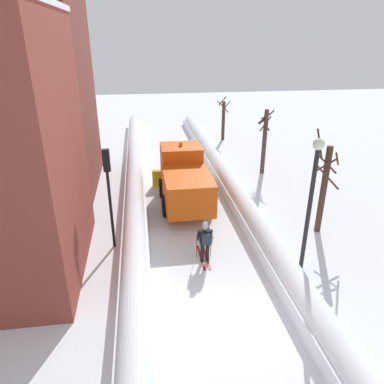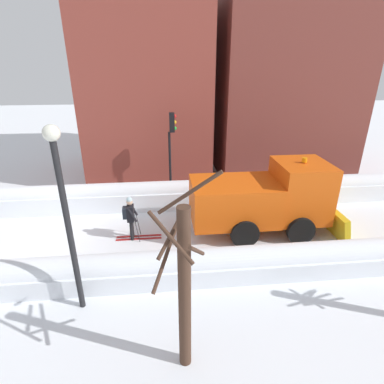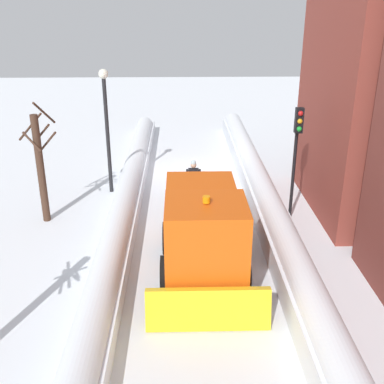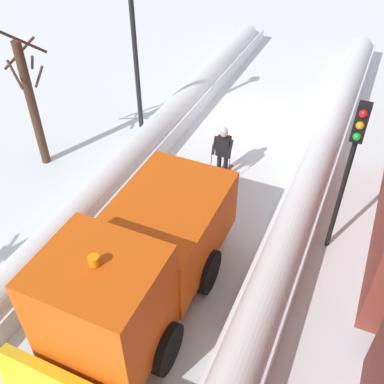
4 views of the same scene
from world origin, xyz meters
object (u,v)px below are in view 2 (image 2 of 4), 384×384
(traffic_light_pole, at_px, (172,140))
(bare_tree_near, at_px, (184,287))
(street_lamp, at_px, (64,202))
(plow_truck, at_px, (266,198))
(skier, at_px, (131,216))

(traffic_light_pole, distance_m, bare_tree_near, 9.39)
(street_lamp, bearing_deg, traffic_light_pole, 157.81)
(street_lamp, xyz_separation_m, bare_tree_near, (2.08, 2.83, -1.12))
(plow_truck, xyz_separation_m, street_lamp, (3.72, -6.59, 1.87))
(skier, xyz_separation_m, traffic_light_pole, (-3.69, 1.80, 2.04))
(street_lamp, relative_size, bare_tree_near, 1.12)
(plow_truck, height_order, street_lamp, street_lamp)
(skier, xyz_separation_m, bare_tree_near, (5.66, 1.66, 1.22))
(plow_truck, xyz_separation_m, traffic_light_pole, (-3.55, -3.63, 1.57))
(skier, bearing_deg, bare_tree_near, 16.31)
(skier, bearing_deg, plow_truck, 91.43)
(traffic_light_pole, xyz_separation_m, street_lamp, (7.27, -2.97, 0.30))
(traffic_light_pole, bearing_deg, bare_tree_near, -0.86)
(traffic_light_pole, relative_size, bare_tree_near, 0.92)
(plow_truck, distance_m, skier, 5.45)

